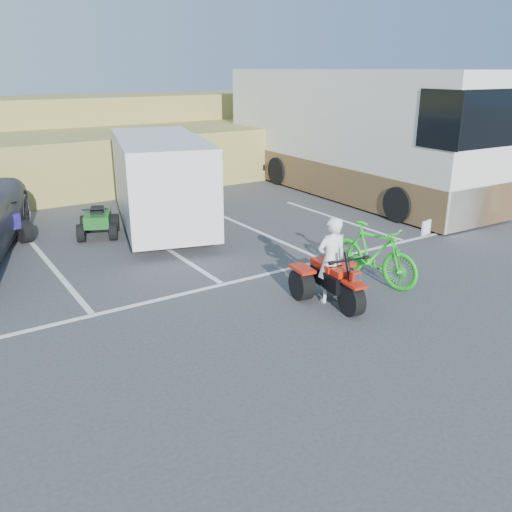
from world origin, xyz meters
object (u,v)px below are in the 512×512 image
quad_atv_green (100,236)px  green_dirt_bike (373,254)px  red_trike_atv (334,304)px  rider (332,260)px  rv_motorhome (348,141)px  cargo_trailer (161,180)px

quad_atv_green → green_dirt_bike: bearing=-37.6°
red_trike_atv → green_dirt_bike: green_dirt_bike is taller
rider → rv_motorhome: 10.01m
rider → rv_motorhome: bearing=-125.5°
rider → green_dirt_bike: size_ratio=0.79×
red_trike_atv → quad_atv_green: 7.14m
red_trike_atv → quad_atv_green: red_trike_atv is taller
red_trike_atv → green_dirt_bike: size_ratio=0.77×
red_trike_atv → rv_motorhome: 10.24m
rv_motorhome → red_trike_atv: bearing=-131.3°
red_trike_atv → rider: 0.84m
cargo_trailer → rv_motorhome: bearing=22.3°
rider → cargo_trailer: cargo_trailer is taller
cargo_trailer → rv_motorhome: 7.57m
rv_motorhome → quad_atv_green: size_ratio=8.64×
red_trike_atv → quad_atv_green: bearing=117.2°
green_dirt_bike → quad_atv_green: green_dirt_bike is taller
quad_atv_green → red_trike_atv: bearing=-48.9°
red_trike_atv → rv_motorhome: size_ratio=0.14×
rv_motorhome → rider: bearing=-131.8°
rider → cargo_trailer: 6.40m
red_trike_atv → rv_motorhome: (6.89, 7.36, 1.79)m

